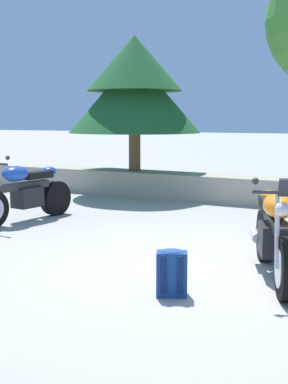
% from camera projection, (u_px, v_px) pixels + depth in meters
% --- Properties ---
extents(ground_plane, '(120.00, 120.00, 0.00)m').
position_uv_depth(ground_plane, '(188.00, 265.00, 6.15)').
color(ground_plane, '#A3A099').
extents(stone_wall, '(36.00, 0.80, 0.55)m').
position_uv_depth(stone_wall, '(286.00, 193.00, 10.28)').
color(stone_wall, '#A89E89').
rests_on(stone_wall, ground).
extents(motorcycle_blue_near_left, '(0.67, 2.07, 1.18)m').
position_uv_depth(motorcycle_blue_near_left, '(24.00, 193.00, 8.74)').
color(motorcycle_blue_near_left, black).
rests_on(motorcycle_blue_near_left, ground).
extents(motorcycle_orange_centre, '(1.04, 1.96, 1.18)m').
position_uv_depth(motorcycle_orange_centre, '(276.00, 234.00, 5.60)').
color(motorcycle_orange_centre, black).
rests_on(motorcycle_orange_centre, ground).
extents(rider_backpack, '(0.35, 0.33, 0.47)m').
position_uv_depth(rider_backpack, '(172.00, 271.00, 5.08)').
color(rider_backpack, navy).
rests_on(rider_backpack, ground).
extents(pine_tree_far_left, '(2.98, 2.98, 3.03)m').
position_uv_depth(pine_tree_far_left, '(135.00, 86.00, 11.65)').
color(pine_tree_far_left, brown).
rests_on(pine_tree_far_left, stone_wall).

